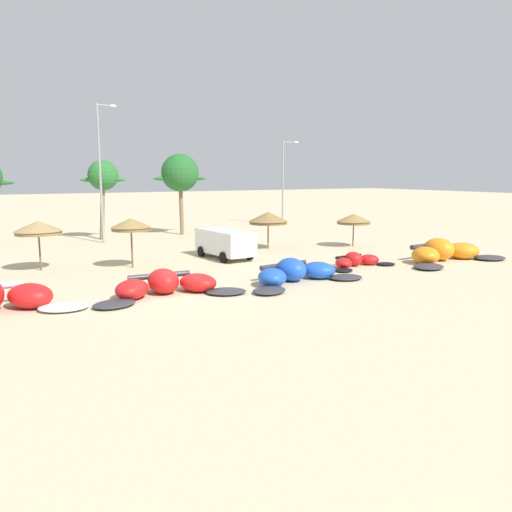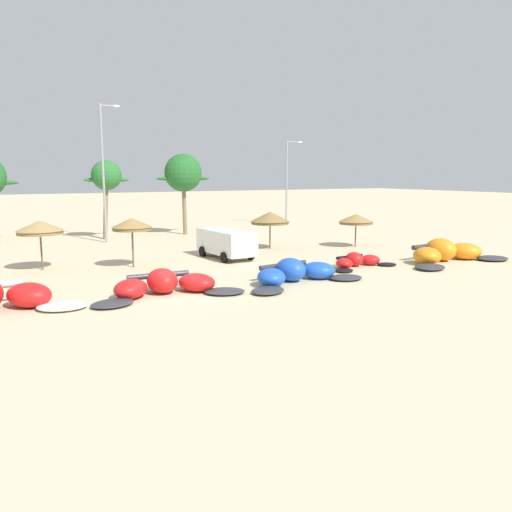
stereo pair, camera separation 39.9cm
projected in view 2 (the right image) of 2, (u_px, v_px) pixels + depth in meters
The scene contains 14 objects.
ground_plane at pixel (175, 292), 23.67m from camera, with size 260.00×260.00×0.00m, color beige.
kite_left at pixel (165, 285), 23.08m from camera, with size 7.31×3.52×1.15m.
kite_left_of_center at pixel (295, 273), 25.68m from camera, with size 7.20×3.74×1.21m.
kite_center at pixel (357, 261), 30.01m from camera, with size 4.93×2.46×0.86m.
kite_right_of_center at pixel (446, 253), 31.70m from camera, with size 8.37×4.00×1.44m.
beach_umbrella_near_van at pixel (40, 227), 28.72m from camera, with size 2.64×2.64×2.86m.
beach_umbrella_middle at pixel (132, 224), 29.52m from camera, with size 2.36×2.36×2.93m.
beach_umbrella_near_palms at pixel (270, 218), 36.89m from camera, with size 2.91×2.91×2.75m.
beach_umbrella_outermost at pixel (356, 219), 37.98m from camera, with size 2.62×2.62×2.51m.
parked_van at pixel (225, 242), 33.09m from camera, with size 2.45×4.93×1.84m.
palm_left_of_gap at pixel (106, 177), 42.24m from camera, with size 3.77×2.51×6.64m.
palm_center_left at pixel (183, 173), 45.37m from camera, with size 5.07×3.38×7.28m.
lamppost_west_center at pixel (104, 167), 39.88m from camera, with size 1.62×0.24×10.92m.
lamppost_east_center at pixel (288, 178), 54.25m from camera, with size 2.05×0.24×9.03m.
Camera 2 is at (-7.66, -22.11, 5.48)m, focal length 35.33 mm.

